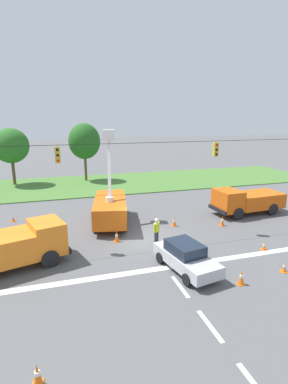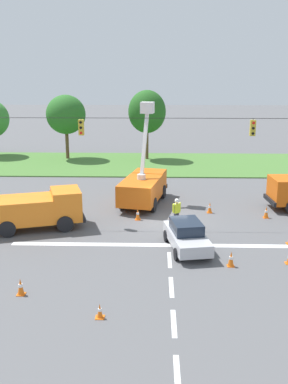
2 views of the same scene
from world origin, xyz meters
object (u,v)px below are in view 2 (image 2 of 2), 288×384
object	(u,v)px
utility_truck_support_far	(36,209)
sedan_silver	(187,235)
traffic_cone_foreground_right	(266,212)
traffic_cone_mid_left	(100,311)
traffic_cone_foreground_left	(210,207)
traffic_cone_lane_edge_b	(50,190)
tree_centre	(147,112)
utility_truck_bucket_lift	(143,185)
traffic_cone_mid_right	(21,287)
traffic_cone_near_bucket	(231,259)
traffic_cone_far_left	(138,214)
traffic_cone_far_right	(155,185)
tree_west	(66,115)
road_worker	(177,210)

from	to	relation	value
utility_truck_support_far	sedan_silver	bearing A→B (deg)	-18.83
traffic_cone_foreground_right	traffic_cone_mid_left	xyz separation A→B (m)	(-9.44, -12.65, -0.10)
traffic_cone_foreground_left	traffic_cone_lane_edge_b	bearing A→B (deg)	158.55
tree_centre	utility_truck_bucket_lift	bearing A→B (deg)	-89.64
traffic_cone_mid_right	traffic_cone_near_bucket	size ratio (longest dim) A/B	0.97
traffic_cone_mid_left	tree_centre	bearing A→B (deg)	87.96
tree_centre	traffic_cone_near_bucket	distance (m)	28.26
traffic_cone_mid_left	traffic_cone_far_left	distance (m)	12.07
utility_truck_bucket_lift	traffic_cone_foreground_right	bearing A→B (deg)	-20.35
traffic_cone_near_bucket	traffic_cone_far_right	size ratio (longest dim) A/B	1.12
tree_west	tree_centre	size ratio (longest dim) A/B	0.93
traffic_cone_mid_left	traffic_cone_near_bucket	size ratio (longest dim) A/B	0.78
traffic_cone_foreground_left	utility_truck_support_far	bearing A→B (deg)	-162.84
utility_truck_bucket_lift	traffic_cone_lane_edge_b	size ratio (longest dim) A/B	12.40
tree_west	traffic_cone_lane_edge_b	size ratio (longest dim) A/B	11.89
traffic_cone_far_left	traffic_cone_far_right	bearing A→B (deg)	82.23
traffic_cone_mid_right	traffic_cone_near_bucket	distance (m)	10.09
utility_truck_support_far	traffic_cone_far_right	bearing A→B (deg)	52.73
traffic_cone_mid_right	traffic_cone_foreground_right	bearing A→B (deg)	39.68
tree_west	traffic_cone_far_right	xyz separation A→B (m)	(9.58, -12.72, -4.49)
utility_truck_support_far	tree_west	bearing A→B (deg)	96.07
road_worker	traffic_cone_far_right	bearing A→B (deg)	99.12
traffic_cone_mid_left	traffic_cone_near_bucket	distance (m)	7.74
tree_centre	sedan_silver	xyz separation A→B (m)	(2.69, -25.26, -4.37)
tree_west	tree_centre	distance (m)	8.69
traffic_cone_mid_right	traffic_cone_near_bucket	bearing A→B (deg)	18.45
traffic_cone_foreground_left	traffic_cone_far_right	world-z (taller)	traffic_cone_foreground_left
tree_west	utility_truck_support_far	xyz separation A→B (m)	(2.36, -22.20, -3.57)
utility_truck_support_far	traffic_cone_foreground_left	distance (m)	11.57
tree_west	traffic_cone_mid_right	distance (m)	31.23
sedan_silver	traffic_cone_far_right	world-z (taller)	sedan_silver
utility_truck_support_far	traffic_cone_foreground_left	xyz separation A→B (m)	(11.02, 3.40, -0.88)
traffic_cone_near_bucket	tree_centre	bearing A→B (deg)	99.84
utility_truck_support_far	traffic_cone_lane_edge_b	size ratio (longest dim) A/B	10.85
traffic_cone_foreground_right	traffic_cone_near_bucket	world-z (taller)	traffic_cone_foreground_right
utility_truck_support_far	sedan_silver	xyz separation A→B (m)	(9.02, -3.08, -0.47)
tree_west	sedan_silver	size ratio (longest dim) A/B	1.52
traffic_cone_mid_right	traffic_cone_lane_edge_b	world-z (taller)	traffic_cone_mid_right
traffic_cone_foreground_left	traffic_cone_mid_left	bearing A→B (deg)	-113.21
road_worker	traffic_cone_mid_left	world-z (taller)	road_worker
tree_west	utility_truck_bucket_lift	bearing A→B (deg)	-62.33
utility_truck_support_far	sedan_silver	distance (m)	9.54
traffic_cone_mid_right	traffic_cone_near_bucket	xyz separation A→B (m)	(9.58, 3.20, 0.02)
utility_truck_support_far	traffic_cone_far_left	distance (m)	6.48
traffic_cone_lane_edge_b	traffic_cone_far_left	distance (m)	9.60
utility_truck_support_far	traffic_cone_foreground_right	xyz separation A→B (m)	(14.61, 2.41, -0.87)
sedan_silver	traffic_cone_foreground_right	world-z (taller)	sedan_silver
utility_truck_bucket_lift	traffic_cone_mid_left	xyz separation A→B (m)	(-1.26, -15.69, -1.10)
traffic_cone_mid_left	traffic_cone_near_bucket	world-z (taller)	traffic_cone_near_bucket
traffic_cone_mid_right	traffic_cone_far_right	bearing A→B (deg)	72.36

